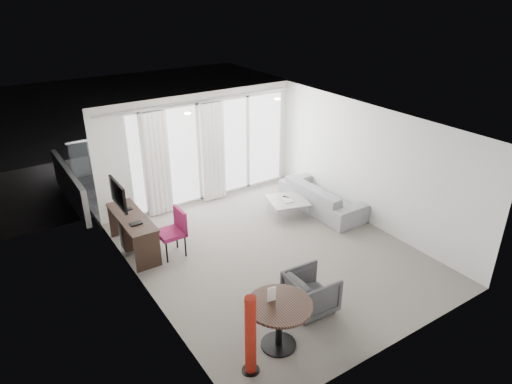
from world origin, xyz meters
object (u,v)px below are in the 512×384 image
round_table (279,325)px  sofa (322,197)px  desk_chair (171,234)px  rattan_chair_a (232,163)px  tub_armchair (311,292)px  rattan_chair_b (244,148)px  desk (133,234)px  red_lamp (251,336)px  coffee_table (288,207)px

round_table → sofa: (3.41, 3.02, -0.05)m
desk_chair → round_table: 3.14m
sofa → rattan_chair_a: bearing=14.1°
tub_armchair → rattan_chair_b: size_ratio=0.81×
desk → desk_chair: bearing=-45.2°
red_lamp → coffee_table: bearing=47.0°
desk_chair → red_lamp: size_ratio=0.76×
tub_armchair → coffee_table: 3.31m
desk → tub_armchair: 3.74m
red_lamp → coffee_table: (3.19, 3.42, -0.44)m
desk → coffee_table: 3.48m
sofa → desk_chair: bearing=88.5°
tub_armchair → coffee_table: tub_armchair is taller
round_table → tub_armchair: 0.99m
red_lamp → sofa: (4.01, 3.20, -0.30)m
round_table → red_lamp: red_lamp is taller
sofa → rattan_chair_b: rattan_chair_b is taller
sofa → desk: bearing=81.2°
round_table → red_lamp: bearing=-163.1°
desk_chair → round_table: desk_chair is taller
sofa → rattan_chair_a: rattan_chair_a is taller
desk → round_table: bearing=-76.8°
tub_armchair → desk_chair: bearing=27.4°
sofa → rattan_chair_b: 3.56m
desk_chair → rattan_chair_b: desk_chair is taller
coffee_table → red_lamp: bearing=-133.0°
desk → desk_chair: size_ratio=1.72×
tub_armchair → rattan_chair_a: bearing=-14.4°
desk_chair → round_table: (0.31, -3.12, -0.09)m
red_lamp → rattan_chair_b: red_lamp is taller
desk → desk_chair: 0.79m
red_lamp → tub_armchair: size_ratio=1.69×
red_lamp → desk: bearing=93.9°
desk_chair → tub_armchair: desk_chair is taller
desk_chair → rattan_chair_b: 5.15m
sofa → rattan_chair_a: (-0.73, 2.89, 0.05)m
coffee_table → rattan_chair_a: (0.10, 2.67, 0.19)m
rattan_chair_a → desk: bearing=-158.6°
desk_chair → red_lamp: bearing=-96.0°
desk → rattan_chair_b: 5.24m
desk_chair → rattan_chair_b: bearing=41.3°
rattan_chair_b → tub_armchair: bearing=-128.0°
tub_armchair → rattan_chair_b: 6.71m
rattan_chair_a → red_lamp: bearing=-129.1°
round_table → desk_chair: bearing=95.6°
round_table → coffee_table: size_ratio=1.14×
round_table → rattan_chair_b: 7.45m
desk → tub_armchair: bearing=-61.6°
desk → rattan_chair_a: bearing=32.2°
desk → red_lamp: bearing=-86.1°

